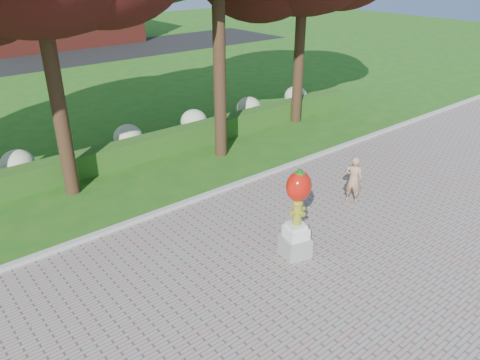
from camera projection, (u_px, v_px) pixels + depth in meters
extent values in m
plane|color=#1D5916|center=(243.00, 253.00, 11.75)|extent=(100.00, 100.00, 0.00)
cube|color=gray|center=(376.00, 344.00, 8.96)|extent=(40.00, 14.00, 0.04)
cube|color=#ADADA5|center=(178.00, 206.00, 13.81)|extent=(40.00, 0.18, 0.15)
cube|color=#224914|center=(116.00, 155.00, 16.45)|extent=(24.00, 0.70, 0.80)
ellipsoid|color=#9AA47E|center=(18.00, 164.00, 15.37)|extent=(1.10, 1.10, 0.99)
ellipsoid|color=#9AA47E|center=(128.00, 137.00, 17.66)|extent=(1.10, 1.10, 0.99)
ellipsoid|color=#9AA47E|center=(194.00, 121.00, 19.38)|extent=(1.10, 1.10, 0.99)
ellipsoid|color=#9AA47E|center=(249.00, 108.00, 21.09)|extent=(1.10, 1.10, 0.99)
ellipsoid|color=#9AA47E|center=(296.00, 96.00, 22.81)|extent=(1.10, 1.10, 0.99)
cube|color=maroon|center=(55.00, 3.00, 38.62)|extent=(12.00, 8.00, 6.40)
cylinder|color=black|center=(57.00, 97.00, 13.45)|extent=(0.44, 0.44, 6.16)
cylinder|color=black|center=(219.00, 56.00, 16.01)|extent=(0.44, 0.44, 7.28)
cylinder|color=black|center=(299.00, 55.00, 19.87)|extent=(0.44, 0.44, 5.88)
cube|color=gray|center=(295.00, 246.00, 11.51)|extent=(0.77, 0.77, 0.51)
cube|color=silver|center=(296.00, 232.00, 11.34)|extent=(0.62, 0.62, 0.28)
cube|color=silver|center=(296.00, 225.00, 11.25)|extent=(0.49, 0.49, 0.10)
cylinder|color=olive|center=(297.00, 213.00, 11.11)|extent=(0.22, 0.22, 0.57)
ellipsoid|color=olive|center=(298.00, 203.00, 10.99)|extent=(0.26, 0.26, 0.18)
cylinder|color=olive|center=(292.00, 213.00, 10.99)|extent=(0.12, 0.11, 0.11)
cylinder|color=olive|center=(302.00, 209.00, 11.17)|extent=(0.12, 0.11, 0.11)
cylinder|color=olive|center=(302.00, 214.00, 10.98)|extent=(0.12, 0.12, 0.12)
cylinder|color=olive|center=(298.00, 200.00, 10.95)|extent=(0.08, 0.08, 0.05)
ellipsoid|color=#B81309|center=(299.00, 186.00, 10.80)|extent=(0.64, 0.57, 0.74)
ellipsoid|color=#B81309|center=(293.00, 189.00, 10.70)|extent=(0.31, 0.31, 0.47)
ellipsoid|color=#B81309|center=(304.00, 185.00, 10.91)|extent=(0.31, 0.31, 0.47)
cylinder|color=#186216|center=(300.00, 172.00, 10.64)|extent=(0.10, 0.10, 0.12)
ellipsoid|color=#186216|center=(300.00, 173.00, 10.65)|extent=(0.24, 0.24, 0.08)
imported|color=#A27C5C|center=(353.00, 180.00, 13.80)|extent=(0.55, 0.64, 1.48)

